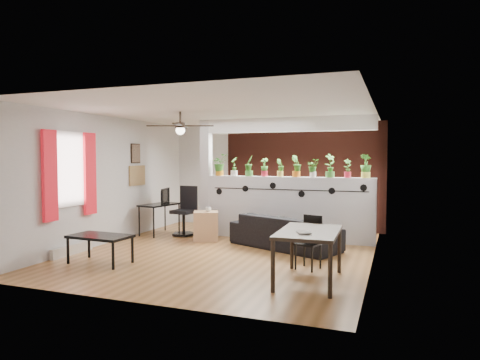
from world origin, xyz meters
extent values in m
cube|color=brown|center=(0.00, 0.00, -0.05)|extent=(6.30, 7.10, 0.10)
cube|color=#B7B7BA|center=(0.00, 3.02, 1.30)|extent=(6.30, 0.04, 2.90)
cube|color=#B7B7BA|center=(0.00, -3.02, 1.30)|extent=(6.30, 0.04, 2.90)
cube|color=#B7B7BA|center=(-2.62, 0.00, 1.30)|extent=(0.04, 7.10, 2.90)
cube|color=#B7B7BA|center=(2.62, 0.00, 1.30)|extent=(0.04, 7.10, 2.90)
cube|color=white|center=(0.00, 0.00, 2.65)|extent=(6.30, 7.10, 0.10)
cube|color=#BCBCC1|center=(0.80, 1.50, 0.68)|extent=(3.60, 0.18, 1.35)
cube|color=silver|center=(0.80, 1.50, 2.45)|extent=(3.60, 0.18, 0.30)
cube|color=#BCBCC1|center=(-1.11, 1.50, 1.30)|extent=(0.22, 0.20, 2.60)
cube|color=brown|center=(0.80, 2.97, 1.30)|extent=(3.90, 0.05, 2.60)
cube|color=black|center=(0.80, 1.40, 1.08)|extent=(3.31, 0.01, 0.02)
cylinder|color=black|center=(-0.75, 1.40, 1.00)|extent=(0.14, 0.01, 0.14)
cylinder|color=black|center=(-0.13, 1.40, 1.08)|extent=(0.14, 0.01, 0.14)
cylinder|color=black|center=(0.49, 1.40, 1.16)|extent=(0.14, 0.01, 0.14)
cylinder|color=black|center=(1.11, 1.40, 1.00)|extent=(0.14, 0.01, 0.14)
cylinder|color=black|center=(1.73, 1.40, 1.08)|extent=(0.14, 0.01, 0.14)
cylinder|color=black|center=(2.35, 1.40, 1.16)|extent=(0.14, 0.01, 0.14)
cube|color=white|center=(-2.58, -1.20, 1.55)|extent=(0.02, 0.95, 1.25)
cube|color=silver|center=(-2.57, -1.20, 1.55)|extent=(0.04, 1.05, 1.35)
cube|color=red|center=(-2.53, -1.70, 1.45)|extent=(0.06, 0.30, 1.55)
cube|color=red|center=(-2.53, -0.70, 1.45)|extent=(0.06, 0.30, 1.55)
cube|color=silver|center=(-2.54, -1.20, 0.09)|extent=(0.08, 1.00, 0.18)
cube|color=olive|center=(-2.58, 0.95, 1.35)|extent=(0.03, 0.60, 0.45)
cube|color=#8C7259|center=(-2.58, 0.90, 1.85)|extent=(0.03, 0.30, 0.40)
cube|color=black|center=(-2.58, 0.90, 1.85)|extent=(0.02, 0.34, 0.44)
cylinder|color=black|center=(-0.80, -0.30, 2.50)|extent=(0.04, 0.04, 0.20)
cylinder|color=black|center=(-0.80, -0.30, 2.35)|extent=(0.18, 0.18, 0.10)
sphere|color=white|center=(-0.80, -0.30, 2.26)|extent=(0.17, 0.17, 0.17)
cube|color=black|center=(-0.48, -0.18, 2.34)|extent=(0.55, 0.29, 0.01)
cube|color=black|center=(-0.92, 0.02, 2.34)|extent=(0.29, 0.55, 0.01)
cube|color=black|center=(-1.12, -0.42, 2.34)|extent=(0.55, 0.29, 0.01)
cube|color=black|center=(-0.68, -0.62, 2.34)|extent=(0.29, 0.55, 0.01)
cylinder|color=orange|center=(-0.78, 1.50, 1.41)|extent=(0.18, 0.18, 0.12)
imported|color=#1E5418|center=(-0.78, 1.50, 1.64)|extent=(0.31, 0.33, 0.38)
cylinder|color=silver|center=(-0.43, 1.50, 1.41)|extent=(0.15, 0.15, 0.12)
imported|color=#1E5418|center=(-0.43, 1.50, 1.61)|extent=(0.26, 0.27, 0.32)
cylinder|color=#37802E|center=(-0.08, 1.50, 1.41)|extent=(0.17, 0.17, 0.12)
imported|color=#1E5418|center=(-0.08, 1.50, 1.63)|extent=(0.24, 0.28, 0.36)
cylinder|color=#B71D31|center=(0.27, 1.50, 1.41)|extent=(0.14, 0.14, 0.12)
imported|color=#1E5418|center=(0.27, 1.50, 1.60)|extent=(0.20, 0.16, 0.29)
cylinder|color=#DFC44E|center=(0.62, 1.50, 1.41)|extent=(0.13, 0.13, 0.12)
imported|color=#1E5418|center=(0.62, 1.50, 1.59)|extent=(0.23, 0.22, 0.28)
cylinder|color=orange|center=(0.98, 1.50, 1.41)|extent=(0.17, 0.17, 0.12)
imported|color=#1E5418|center=(0.98, 1.50, 1.63)|extent=(0.30, 0.28, 0.36)
cylinder|color=silver|center=(1.33, 1.50, 1.41)|extent=(0.13, 0.13, 0.12)
imported|color=#1E5418|center=(1.33, 1.50, 1.59)|extent=(0.22, 0.20, 0.28)
cylinder|color=#428D33|center=(1.68, 1.50, 1.41)|extent=(0.18, 0.18, 0.12)
imported|color=#1E5418|center=(1.68, 1.50, 1.64)|extent=(0.33, 0.32, 0.39)
cylinder|color=red|center=(2.03, 1.50, 1.41)|extent=(0.13, 0.13, 0.12)
imported|color=#1E5418|center=(2.03, 1.50, 1.59)|extent=(0.23, 0.21, 0.28)
cylinder|color=#E0DE4F|center=(2.38, 1.50, 1.41)|extent=(0.18, 0.18, 0.12)
imported|color=#1E5418|center=(2.38, 1.50, 1.64)|extent=(0.31, 0.28, 0.38)
imported|color=black|center=(0.93, 0.69, 0.30)|extent=(2.23, 1.57, 0.61)
cube|color=tan|center=(-0.81, 0.82, 0.31)|extent=(0.65, 0.62, 0.62)
imported|color=gray|center=(-0.76, 0.82, 0.67)|extent=(0.16, 0.16, 0.10)
cube|color=black|center=(-2.13, 1.16, 0.68)|extent=(0.66, 1.04, 0.04)
cylinder|color=black|center=(-2.41, 0.76, 0.33)|extent=(0.03, 0.03, 0.66)
cylinder|color=black|center=(-2.00, 0.69, 0.33)|extent=(0.03, 0.03, 0.66)
cylinder|color=black|center=(-2.26, 1.63, 0.33)|extent=(0.03, 0.03, 0.66)
cylinder|color=black|center=(-1.84, 1.56, 0.33)|extent=(0.03, 0.03, 0.66)
imported|color=black|center=(-2.13, 1.31, 0.79)|extent=(0.34, 0.14, 0.19)
cylinder|color=black|center=(-1.51, 1.16, 0.04)|extent=(0.57, 0.57, 0.04)
cylinder|color=black|center=(-1.51, 1.16, 0.28)|extent=(0.07, 0.07, 0.48)
cube|color=black|center=(-1.51, 1.16, 0.55)|extent=(0.51, 0.51, 0.08)
cube|color=black|center=(-1.49, 1.37, 0.85)|extent=(0.44, 0.12, 0.52)
cube|color=black|center=(1.82, -1.41, 0.71)|extent=(0.86, 1.37, 0.05)
cylinder|color=black|center=(1.47, -2.05, 0.34)|extent=(0.06, 0.06, 0.68)
cylinder|color=black|center=(2.20, -2.02, 0.34)|extent=(0.06, 0.06, 0.68)
cylinder|color=black|center=(1.43, -0.79, 0.34)|extent=(0.06, 0.06, 0.68)
cylinder|color=black|center=(2.16, -0.77, 0.34)|extent=(0.06, 0.06, 0.68)
imported|color=gray|center=(1.72, -1.71, 0.74)|extent=(0.25, 0.28, 0.02)
cube|color=black|center=(1.67, -0.74, 0.40)|extent=(0.42, 0.42, 0.03)
cube|color=black|center=(1.72, -0.59, 0.63)|extent=(0.32, 0.12, 0.43)
cube|color=black|center=(1.50, -0.83, 0.20)|extent=(0.03, 0.03, 0.40)
cube|color=black|center=(1.77, -0.92, 0.20)|extent=(0.03, 0.03, 0.40)
cube|color=black|center=(1.58, -0.56, 0.41)|extent=(0.03, 0.03, 0.82)
cube|color=black|center=(1.85, -0.64, 0.41)|extent=(0.03, 0.03, 0.82)
cube|color=black|center=(-1.64, -1.55, 0.45)|extent=(1.04, 0.62, 0.05)
cylinder|color=black|center=(-2.12, -1.77, 0.21)|extent=(0.05, 0.05, 0.43)
cylinder|color=black|center=(-1.19, -1.82, 0.21)|extent=(0.05, 0.05, 0.43)
cylinder|color=black|center=(-2.09, -1.29, 0.21)|extent=(0.05, 0.05, 0.43)
cylinder|color=black|center=(-1.16, -1.34, 0.21)|extent=(0.05, 0.05, 0.43)
camera|label=1|loc=(2.96, -7.34, 1.75)|focal=32.00mm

